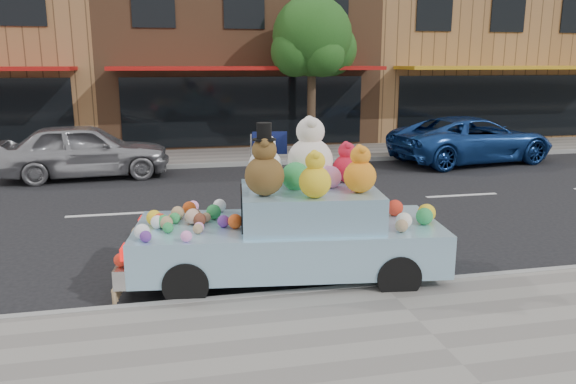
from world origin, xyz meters
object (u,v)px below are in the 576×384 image
object	(u,v)px
street_tree	(312,43)
car_silver	(85,150)
art_car	(291,224)
car_blue	(472,140)

from	to	relation	value
street_tree	car_silver	distance (m)	7.95
car_silver	art_car	xyz separation A→B (m)	(3.84, -8.41, 0.07)
art_car	street_tree	bearing A→B (deg)	81.01
art_car	car_silver	bearing A→B (deg)	121.79
street_tree	art_car	distance (m)	11.62
car_blue	art_car	distance (m)	11.37
car_silver	car_blue	world-z (taller)	car_silver
street_tree	car_blue	bearing A→B (deg)	-28.28
car_blue	art_car	bearing A→B (deg)	128.53
street_tree	car_silver	size ratio (longest dim) A/B	1.18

